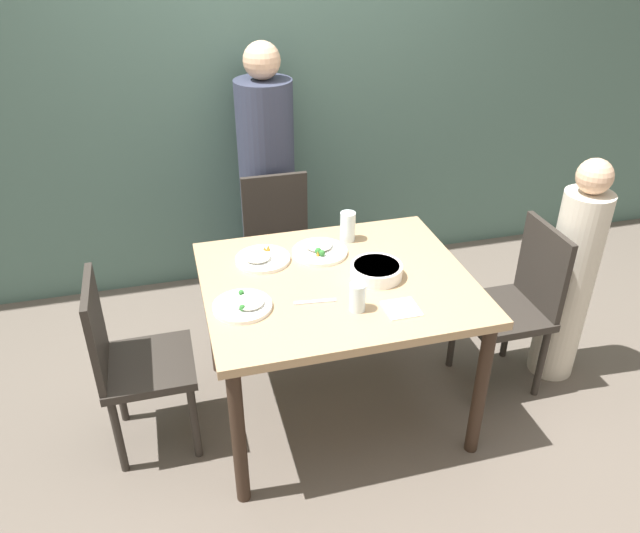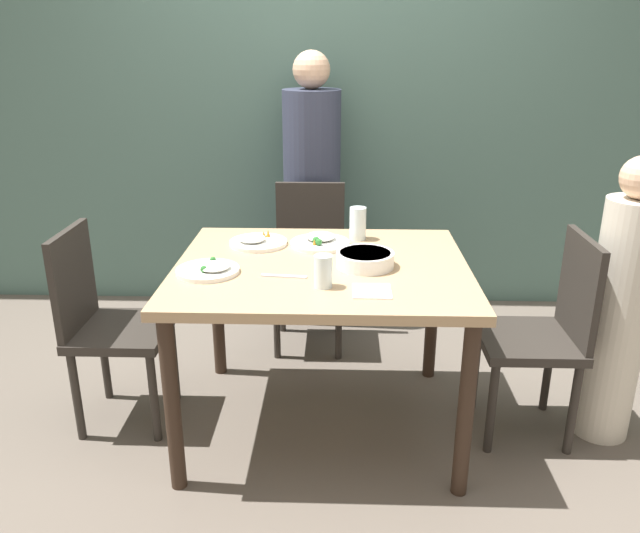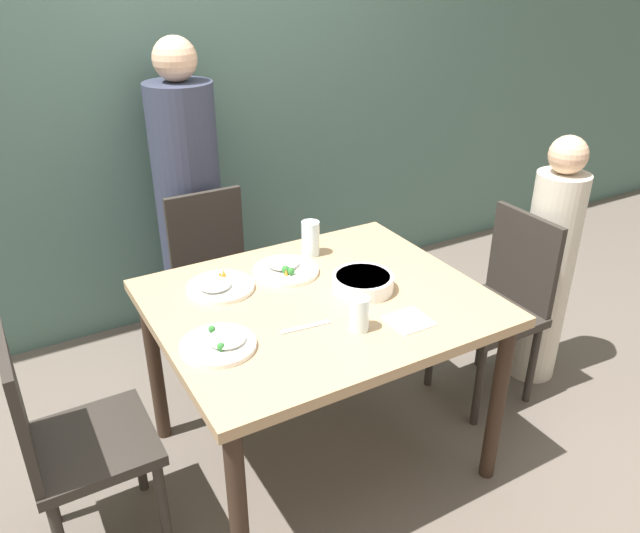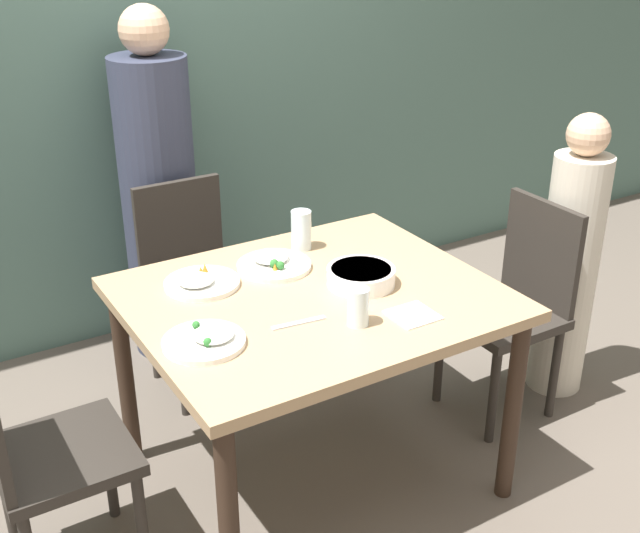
% 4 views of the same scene
% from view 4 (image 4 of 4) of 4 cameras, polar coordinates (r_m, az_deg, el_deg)
% --- Properties ---
extents(ground_plane, '(10.00, 10.00, 0.00)m').
position_cam_4_polar(ground_plane, '(3.10, -0.48, -14.56)').
color(ground_plane, '#60564C').
extents(wall_back, '(10.00, 0.06, 2.70)m').
position_cam_4_polar(wall_back, '(3.77, -12.38, 14.97)').
color(wall_back, '#4C6B60').
rests_on(wall_back, ground_plane).
extents(dining_table, '(1.19, 1.00, 0.76)m').
position_cam_4_polar(dining_table, '(2.72, -0.54, -3.58)').
color(dining_table, tan).
rests_on(dining_table, ground_plane).
extents(chair_adult_spot, '(0.40, 0.40, 0.89)m').
position_cam_4_polar(chair_adult_spot, '(3.44, -9.01, -0.90)').
color(chair_adult_spot, '#2D2823').
rests_on(chair_adult_spot, ground_plane).
extents(chair_child_spot, '(0.40, 0.40, 0.89)m').
position_cam_4_polar(chair_child_spot, '(3.31, 13.71, -2.43)').
color(chair_child_spot, '#2D2823').
rests_on(chair_child_spot, ground_plane).
extents(chair_empty_left, '(0.40, 0.40, 0.89)m').
position_cam_4_polar(chair_empty_left, '(2.57, -19.39, -12.14)').
color(chair_empty_left, '#2D2823').
rests_on(chair_empty_left, ground_plane).
extents(person_adult, '(0.33, 0.33, 1.57)m').
position_cam_4_polar(person_adult, '(3.64, -11.34, 4.53)').
color(person_adult, '#33384C').
rests_on(person_adult, ground_plane).
extents(person_child, '(0.23, 0.23, 1.22)m').
position_cam_4_polar(person_child, '(3.47, 17.29, -0.01)').
color(person_child, beige).
rests_on(person_child, ground_plane).
extents(bowl_curry, '(0.23, 0.23, 0.06)m').
position_cam_4_polar(bowl_curry, '(2.73, 2.93, -0.68)').
color(bowl_curry, white).
rests_on(bowl_curry, dining_table).
extents(plate_rice_adult, '(0.25, 0.25, 0.04)m').
position_cam_4_polar(plate_rice_adult, '(2.40, -8.10, -5.19)').
color(plate_rice_adult, white).
rests_on(plate_rice_adult, dining_table).
extents(plate_rice_child, '(0.26, 0.26, 0.05)m').
position_cam_4_polar(plate_rice_child, '(2.75, -8.49, -1.11)').
color(plate_rice_child, white).
rests_on(plate_rice_child, dining_table).
extents(plate_noodles, '(0.26, 0.26, 0.05)m').
position_cam_4_polar(plate_noodles, '(2.86, -3.35, 0.25)').
color(plate_noodles, white).
rests_on(plate_noodles, dining_table).
extents(glass_water_tall, '(0.08, 0.08, 0.15)m').
position_cam_4_polar(glass_water_tall, '(2.99, -1.35, 2.61)').
color(glass_water_tall, silver).
rests_on(glass_water_tall, dining_table).
extents(glass_water_short, '(0.07, 0.07, 0.12)m').
position_cam_4_polar(glass_water_short, '(2.47, 2.73, -2.88)').
color(glass_water_short, silver).
rests_on(glass_water_short, dining_table).
extents(napkin_folded, '(0.14, 0.14, 0.01)m').
position_cam_4_polar(napkin_folded, '(2.55, 6.62, -3.46)').
color(napkin_folded, white).
rests_on(napkin_folded, dining_table).
extents(fork_steel, '(0.18, 0.04, 0.01)m').
position_cam_4_polar(fork_steel, '(2.49, -1.52, -4.03)').
color(fork_steel, silver).
rests_on(fork_steel, dining_table).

